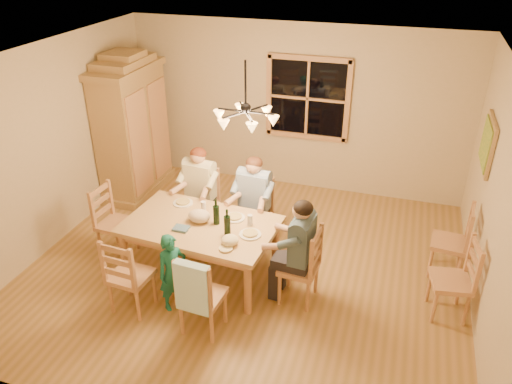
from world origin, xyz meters
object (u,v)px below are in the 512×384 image
(chair_end_right, at_px, (298,278))
(adult_slate_man, at_px, (300,239))
(chair_far_left, at_px, (201,215))
(chair_spare_back, at_px, (447,253))
(chair_near_left, at_px, (132,286))
(armoire, at_px, (133,131))
(chair_spare_front, at_px, (448,292))
(wine_bottle_b, at_px, (227,222))
(wine_bottle_a, at_px, (216,212))
(child, at_px, (173,272))
(chair_near_right, at_px, (203,306))
(adult_plaid_man, at_px, (254,192))
(chair_far_right, at_px, (254,226))
(dining_table, at_px, (201,230))
(chair_end_left, at_px, (118,234))
(adult_woman, at_px, (199,181))
(chandelier, at_px, (246,116))

(chair_end_right, bearing_deg, adult_slate_man, 0.00)
(chair_far_left, xyz_separation_m, chair_spare_back, (3.33, 0.06, 0.00))
(chair_near_left, bearing_deg, armoire, 122.26)
(armoire, height_order, chair_spare_front, armoire)
(wine_bottle_b, bearing_deg, armoire, 139.91)
(wine_bottle_a, height_order, child, wine_bottle_a)
(chair_near_right, distance_m, adult_plaid_man, 1.81)
(chair_far_left, height_order, chair_far_right, same)
(armoire, relative_size, adult_plaid_man, 2.63)
(wine_bottle_a, bearing_deg, dining_table, -163.29)
(adult_plaid_man, xyz_separation_m, adult_slate_man, (0.84, -0.93, 0.00))
(wine_bottle_b, bearing_deg, adult_plaid_man, 88.80)
(wine_bottle_b, bearing_deg, chair_far_right, 88.80)
(chair_end_left, xyz_separation_m, wine_bottle_b, (1.66, -0.22, 0.62))
(adult_slate_man, relative_size, child, 0.90)
(chair_end_right, bearing_deg, child, 117.13)
(armoire, bearing_deg, adult_plaid_man, -23.12)
(adult_woman, xyz_separation_m, child, (0.31, -1.55, -0.36))
(chair_end_left, bearing_deg, child, 61.96)
(child, bearing_deg, adult_woman, 47.70)
(armoire, distance_m, adult_plaid_man, 2.56)
(chair_far_right, bearing_deg, chair_end_right, 136.64)
(chandelier, xyz_separation_m, chair_far_left, (-0.88, 0.58, -1.77))
(armoire, distance_m, chair_far_right, 2.66)
(chair_spare_back, bearing_deg, chair_near_left, 122.42)
(chair_near_right, height_order, adult_slate_man, adult_slate_man)
(adult_woman, distance_m, chair_spare_front, 3.46)
(chandelier, relative_size, chair_far_left, 0.78)
(chair_far_left, bearing_deg, armoire, -27.06)
(adult_plaid_man, bearing_deg, chair_far_left, 0.00)
(chandelier, xyz_separation_m, chair_far_right, (-0.07, 0.52, -1.77))
(adult_slate_man, relative_size, chair_spare_back, 0.88)
(dining_table, height_order, adult_woman, adult_woman)
(chair_far_left, relative_size, chair_end_left, 1.00)
(chair_spare_front, bearing_deg, adult_woman, 68.12)
(chair_end_left, bearing_deg, chair_end_right, 90.00)
(dining_table, relative_size, adult_slate_man, 2.18)
(chair_spare_front, relative_size, chair_spare_back, 1.00)
(chair_far_left, relative_size, chair_near_left, 1.00)
(chair_end_right, xyz_separation_m, adult_plaid_man, (-0.84, 0.93, 0.54))
(chair_end_right, bearing_deg, adult_plaid_man, 46.64)
(dining_table, height_order, chair_far_left, chair_far_left)
(chair_near_left, height_order, chair_near_right, same)
(armoire, height_order, chair_far_left, armoire)
(adult_plaid_man, bearing_deg, chair_near_left, 64.80)
(adult_slate_man, bearing_deg, wine_bottle_b, 96.20)
(dining_table, xyz_separation_m, wine_bottle_a, (0.19, 0.06, 0.27))
(chair_far_right, bearing_deg, chair_near_right, 93.37)
(chair_end_left, bearing_deg, wine_bottle_b, 86.81)
(chair_far_right, distance_m, chair_end_right, 1.26)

